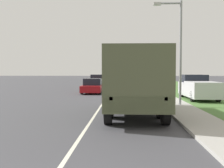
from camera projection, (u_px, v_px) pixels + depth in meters
ground_plane at (115, 85)px, 42.84m from camera, size 180.00×180.00×0.00m
lane_centre_stripe at (115, 85)px, 42.84m from camera, size 0.12×120.00×0.00m
sidewalk_right at (144, 85)px, 42.65m from camera, size 1.80×120.00×0.12m
grass_strip_right at (173, 85)px, 42.46m from camera, size 7.00×120.00×0.02m
military_truck at (135, 80)px, 13.18m from camera, size 2.55×7.38×3.07m
car_nearest_ahead at (93, 86)px, 27.02m from camera, size 1.86×4.40×1.42m
car_second_ahead at (97, 82)px, 36.73m from camera, size 1.78×4.78×1.69m
pickup_truck at (198, 87)px, 21.21m from camera, size 1.96×5.51×1.82m
lamp_post at (177, 42)px, 16.60m from camera, size 1.69×0.24×6.14m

